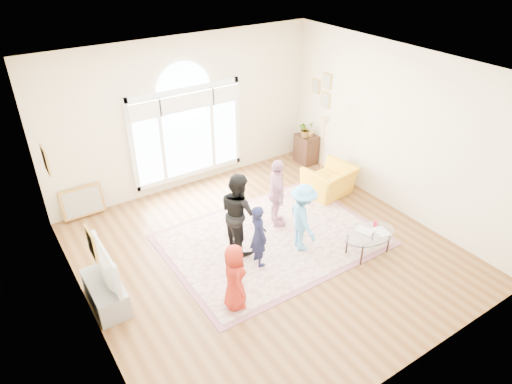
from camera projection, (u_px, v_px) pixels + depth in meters
ground at (266, 252)px, 8.07m from camera, size 6.00×6.00×0.00m
room_shell at (189, 119)px, 9.30m from camera, size 6.00×6.00×6.00m
area_rug at (272, 239)px, 8.37m from camera, size 3.60×2.60×0.02m
rug_border at (272, 239)px, 8.37m from camera, size 3.80×2.80×0.01m
tv_console at (105, 293)px, 6.88m from camera, size 0.45×1.00×0.42m
television at (100, 267)px, 6.62m from camera, size 0.17×1.05×0.60m
coffee_table at (369, 234)px, 7.85m from camera, size 1.01×0.65×0.54m
armchair at (329, 181)px, 9.64m from camera, size 1.08×0.98×0.63m
side_cabinet at (306, 149)px, 10.91m from camera, size 0.40×0.50×0.70m
floor_lamp at (324, 127)px, 9.65m from camera, size 0.28×0.28×1.51m
plant_pedestal at (304, 150)px, 10.85m from camera, size 0.20×0.20×0.70m
potted_plant at (306, 129)px, 10.57m from camera, size 0.36×0.32×0.38m
leaning_picture at (86, 217)px, 9.04m from camera, size 0.80×0.14×0.62m
child_red at (235, 277)px, 6.66m from camera, size 0.49×0.62×1.09m
child_navy at (259, 235)px, 7.51m from camera, size 0.31×0.44×1.13m
child_black at (239, 212)px, 7.79m from camera, size 0.57×0.72×1.47m
child_pink at (277, 193)px, 8.44m from camera, size 0.62×0.86×1.36m
child_blue at (303, 218)px, 7.83m from camera, size 0.66×0.91×1.26m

